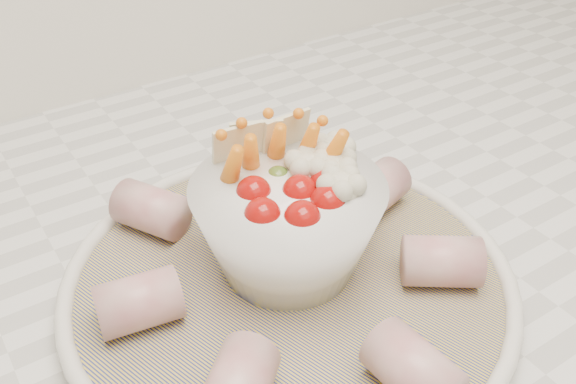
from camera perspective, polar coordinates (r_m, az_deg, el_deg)
serving_platter at (r=0.47m, az=0.09°, el=-7.91°), size 0.40×0.40×0.02m
veggie_bowl at (r=0.45m, az=0.16°, el=-2.38°), size 0.14×0.14×0.10m
cured_meat_rolls at (r=0.45m, az=-0.04°, el=-5.93°), size 0.27×0.28×0.04m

